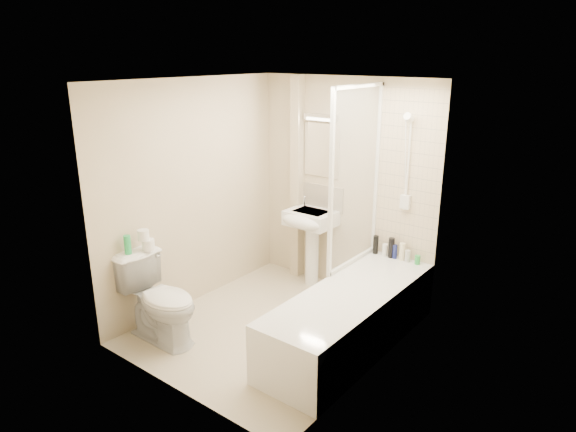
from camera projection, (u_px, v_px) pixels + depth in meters
The scene contains 26 objects.
floor at pixel (275, 328), 5.13m from camera, with size 2.50×2.50×0.00m, color beige.
wall_back at pixel (345, 187), 5.70m from camera, with size 2.20×0.02×2.40m, color beige.
wall_left at pixel (193, 194), 5.41m from camera, with size 0.02×2.50×2.40m, color beige.
wall_right at pixel (379, 239), 4.12m from camera, with size 0.02×2.50×2.40m, color beige.
ceiling at pixel (272, 80), 4.40m from camera, with size 2.20×2.50×0.02m, color white.
tile_back at pixel (408, 177), 5.19m from camera, with size 0.70×0.01×1.75m, color beige.
tile_right at pixel (391, 206), 4.21m from camera, with size 0.01×2.10×1.75m, color beige.
pipe_boxing at pixel (297, 180), 6.02m from camera, with size 0.12×0.12×2.40m, color beige.
splashback at pixel (321, 197), 5.93m from camera, with size 0.60×0.01×0.30m, color beige.
mirror at pixel (322, 150), 5.76m from camera, with size 0.46×0.01×0.60m, color white.
strip_light at pixel (321, 117), 5.63m from camera, with size 0.42×0.07×0.07m, color silver.
bathtub at pixel (351, 317), 4.75m from camera, with size 0.70×2.10×0.55m.
shower_screen at pixel (356, 178), 5.06m from camera, with size 0.04×0.92×1.80m.
shower_fixture at pixel (407, 166), 5.12m from camera, with size 0.10×0.16×0.99m.
pedestal_sink at pixel (309, 227), 5.85m from camera, with size 0.54×0.49×1.04m.
bottle_black_a at pixel (376, 245), 5.53m from camera, with size 0.06×0.06×0.20m, color black.
bottle_white_a at pixel (385, 250), 5.48m from camera, with size 0.06×0.06×0.13m, color white.
bottle_black_b at pixel (391, 248), 5.42m from camera, with size 0.06×0.06×0.22m, color black.
bottle_blue at pixel (395, 252), 5.41m from camera, with size 0.05×0.05×0.15m, color navy.
bottle_cream at pixel (402, 252), 5.35m from camera, with size 0.06×0.06×0.19m, color #F7EEBF.
bottle_white_b at pixel (407, 256), 5.32m from camera, with size 0.06×0.06×0.12m, color silver.
bottle_green at pixel (417, 260), 5.26m from camera, with size 0.05×0.05×0.09m, color green.
toilet at pixel (160, 299), 4.81m from camera, with size 0.82×0.47×0.83m, color white.
toilet_roll_lower at pixel (148, 245), 4.87m from camera, with size 0.12×0.12×0.11m, color white.
toilet_roll_upper at pixel (143, 235), 4.82m from camera, with size 0.11×0.11×0.10m, color white.
green_bottle at pixel (128, 245), 4.76m from camera, with size 0.06×0.06×0.18m, color green.
Camera 1 is at (2.90, -3.51, 2.63)m, focal length 32.00 mm.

